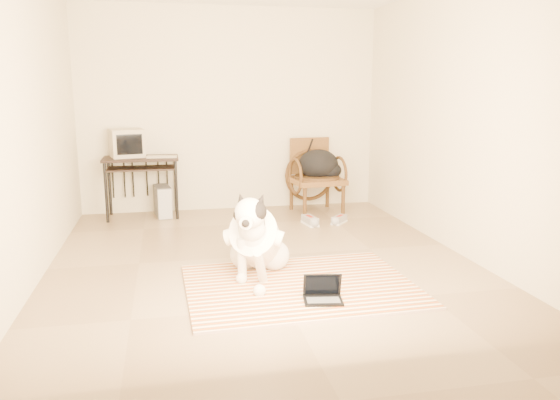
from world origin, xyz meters
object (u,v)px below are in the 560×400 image
object	(u,v)px
pc_tower	(163,201)
backpack	(320,165)
crt_monitor	(127,143)
rattan_chair	(315,176)
laptop	(323,294)
dog	(256,240)
computer_desk	(141,166)

from	to	relation	value
pc_tower	backpack	size ratio (longest dim) A/B	0.78
pc_tower	crt_monitor	bearing A→B (deg)	168.06
rattan_chair	backpack	world-z (taller)	rattan_chair
laptop	backpack	distance (m)	3.23
crt_monitor	backpack	world-z (taller)	crt_monitor
dog	rattan_chair	distance (m)	2.67
dog	pc_tower	xyz separation A→B (m)	(-0.82, 2.51, -0.13)
dog	laptop	distance (m)	0.86
computer_desk	rattan_chair	bearing A→B (deg)	-3.48
pc_tower	backpack	bearing A→B (deg)	-4.49
laptop	computer_desk	size ratio (longest dim) A/B	0.35
laptop	pc_tower	size ratio (longest dim) A/B	0.73
computer_desk	backpack	bearing A→B (deg)	-4.29
dog	computer_desk	xyz separation A→B (m)	(-1.07, 2.52, 0.34)
laptop	backpack	bearing A→B (deg)	74.65
computer_desk	dog	bearing A→B (deg)	-66.97
pc_tower	rattan_chair	xyz separation A→B (m)	(2.02, -0.13, 0.29)
dog	crt_monitor	world-z (taller)	crt_monitor
laptop	crt_monitor	xyz separation A→B (m)	(-1.64, 3.32, 0.88)
crt_monitor	backpack	size ratio (longest dim) A/B	0.82
laptop	backpack	xyz separation A→B (m)	(0.84, 3.07, 0.56)
computer_desk	backpack	distance (m)	2.33
laptop	crt_monitor	size ratio (longest dim) A/B	0.70
dog	laptop	world-z (taller)	dog
rattan_chair	backpack	xyz separation A→B (m)	(0.06, -0.04, 0.14)
dog	crt_monitor	size ratio (longest dim) A/B	2.41
computer_desk	crt_monitor	xyz separation A→B (m)	(-0.16, 0.08, 0.29)
dog	backpack	distance (m)	2.68
crt_monitor	computer_desk	bearing A→B (deg)	-24.87
computer_desk	pc_tower	bearing A→B (deg)	-2.64
laptop	computer_desk	world-z (taller)	computer_desk
computer_desk	backpack	xyz separation A→B (m)	(2.32, -0.17, -0.04)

